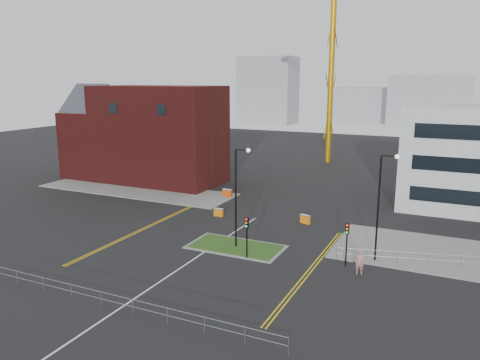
{
  "coord_description": "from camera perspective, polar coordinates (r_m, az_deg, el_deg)",
  "views": [
    {
      "loc": [
        19.51,
        -28.23,
        15.07
      ],
      "look_at": [
        -0.16,
        13.44,
        5.0
      ],
      "focal_mm": 35.0,
      "sensor_mm": 36.0,
      "label": 1
    }
  ],
  "objects": [
    {
      "name": "traffic_light_island",
      "position": [
        39.58,
        0.84,
        -6.08
      ],
      "size": [
        0.28,
        0.33,
        3.65
      ],
      "color": "black",
      "rests_on": "ground"
    },
    {
      "name": "yellow_left_a",
      "position": [
        50.01,
        -10.96,
        -5.44
      ],
      "size": [
        0.12,
        24.0,
        0.01
      ],
      "primitive_type": "cube",
      "color": "gold",
      "rests_on": "ground"
    },
    {
      "name": "yellow_left_b",
      "position": [
        49.84,
        -10.68,
        -5.49
      ],
      "size": [
        0.12,
        24.0,
        0.01
      ],
      "primitive_type": "cube",
      "color": "gold",
      "rests_on": "ground"
    },
    {
      "name": "centre_line",
      "position": [
        39.0,
        -7.1,
        -10.49
      ],
      "size": [
        0.15,
        30.0,
        0.01
      ],
      "primitive_type": "cube",
      "color": "silver",
      "rests_on": "ground"
    },
    {
      "name": "yellow_right_b",
      "position": [
        38.63,
        8.83,
        -10.78
      ],
      "size": [
        0.12,
        20.0,
        0.01
      ],
      "primitive_type": "cube",
      "color": "gold",
      "rests_on": "ground"
    },
    {
      "name": "traffic_light_right",
      "position": [
        39.03,
        12.91,
        -6.68
      ],
      "size": [
        0.28,
        0.33,
        3.65
      ],
      "color": "black",
      "rests_on": "ground"
    },
    {
      "name": "pavement_left",
      "position": [
        65.64,
        -12.58,
        -1.19
      ],
      "size": [
        28.0,
        8.0,
        0.12
      ],
      "primitive_type": "cube",
      "color": "slate",
      "rests_on": "ground"
    },
    {
      "name": "skyline_d",
      "position": [
        170.7,
        16.15,
        8.8
      ],
      "size": [
        30.0,
        12.0,
        12.0
      ],
      "primitive_type": "cube",
      "color": "gray",
      "rests_on": "ground"
    },
    {
      "name": "ground",
      "position": [
        37.47,
        -8.77,
        -11.53
      ],
      "size": [
        200.0,
        200.0,
        0.0
      ],
      "primitive_type": "plane",
      "color": "black",
      "rests_on": "ground"
    },
    {
      "name": "barrier_right",
      "position": [
        50.06,
        7.95,
        -4.7
      ],
      "size": [
        1.17,
        0.76,
        0.94
      ],
      "color": "orange",
      "rests_on": "ground"
    },
    {
      "name": "yellow_right_a",
      "position": [
        38.71,
        8.4,
        -10.71
      ],
      "size": [
        0.12,
        20.0,
        0.01
      ],
      "primitive_type": "cube",
      "color": "gold",
      "rests_on": "ground"
    },
    {
      "name": "tower_crane",
      "position": [
        86.56,
        15.37,
        19.96
      ],
      "size": [
        52.36,
        10.23,
        39.48
      ],
      "color": "#BF850B",
      "rests_on": "ground"
    },
    {
      "name": "streetlamp_right_near",
      "position": [
        39.78,
        16.86,
        -2.26
      ],
      "size": [
        1.46,
        0.36,
        9.18
      ],
      "color": "black",
      "rests_on": "ground"
    },
    {
      "name": "railing_left",
      "position": [
        57.21,
        -7.9,
        -2.29
      ],
      "size": [
        6.05,
        0.05,
        1.1
      ],
      "color": "gray",
      "rests_on": "ground"
    },
    {
      "name": "barrier_left",
      "position": [
        60.31,
        -1.55,
        -1.57
      ],
      "size": [
        1.32,
        0.56,
        1.08
      ],
      "color": "#C4440A",
      "rests_on": "ground"
    },
    {
      "name": "barrier_mid",
      "position": [
        52.17,
        -2.63,
        -3.92
      ],
      "size": [
        1.09,
        0.46,
        0.89
      ],
      "color": "#C7700B",
      "rests_on": "ground"
    },
    {
      "name": "skyline_a",
      "position": [
        159.78,
        3.45,
        10.84
      ],
      "size": [
        18.0,
        12.0,
        22.0
      ],
      "primitive_type": "cube",
      "color": "gray",
      "rests_on": "ground"
    },
    {
      "name": "railing_right",
      "position": [
        42.23,
        25.32,
        -8.69
      ],
      "size": [
        19.05,
        5.05,
        1.1
      ],
      "color": "gray",
      "rests_on": "ground"
    },
    {
      "name": "railing_front",
      "position": [
        32.84,
        -14.82,
        -13.89
      ],
      "size": [
        24.05,
        0.05,
        1.1
      ],
      "color": "gray",
      "rests_on": "ground"
    },
    {
      "name": "grass_island",
      "position": [
        42.94,
        -0.5,
        -8.13
      ],
      "size": [
        8.0,
        4.0,
        0.12
      ],
      "primitive_type": "cube",
      "color": "#264D19",
      "rests_on": "ground"
    },
    {
      "name": "island_kerb",
      "position": [
        42.95,
        -0.5,
        -8.15
      ],
      "size": [
        8.6,
        4.6,
        0.08
      ],
      "primitive_type": "cube",
      "color": "slate",
      "rests_on": "ground"
    },
    {
      "name": "streetlamp_island",
      "position": [
        41.29,
        -0.24,
        -1.2
      ],
      "size": [
        1.46,
        0.36,
        9.18
      ],
      "color": "black",
      "rests_on": "ground"
    },
    {
      "name": "pavement_right",
      "position": [
        44.88,
        27.19,
        -8.63
      ],
      "size": [
        24.0,
        10.0,
        0.12
      ],
      "primitive_type": "cube",
      "color": "slate",
      "rests_on": "ground"
    },
    {
      "name": "pedestrian",
      "position": [
        38.28,
        14.41,
        -9.65
      ],
      "size": [
        0.83,
        0.67,
        1.99
      ],
      "primitive_type": "imported",
      "rotation": [
        0.0,
        0.0,
        0.3
      ],
      "color": "tan",
      "rests_on": "ground"
    },
    {
      "name": "skyline_b",
      "position": [
        158.67,
        22.08,
        8.88
      ],
      "size": [
        24.0,
        12.0,
        16.0
      ],
      "primitive_type": "cube",
      "color": "gray",
      "rests_on": "ground"
    },
    {
      "name": "brick_building",
      "position": [
        70.95,
        -11.78,
        5.41
      ],
      "size": [
        24.2,
        10.07,
        14.24
      ],
      "color": "#4F1413",
      "rests_on": "ground"
    }
  ]
}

